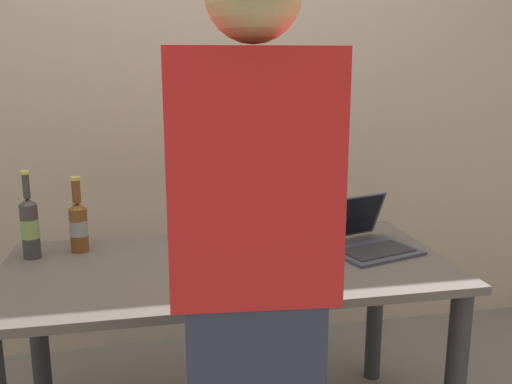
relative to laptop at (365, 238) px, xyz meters
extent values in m
cube|color=#56514C|center=(-0.53, -0.04, -0.05)|extent=(1.56, 0.78, 0.03)
cylinder|color=#2D2D30|center=(-1.25, 0.29, -0.42)|extent=(0.07, 0.07, 0.70)
cylinder|color=#2D2D30|center=(0.19, 0.29, -0.42)|extent=(0.07, 0.07, 0.70)
cube|color=#383D4C|center=(0.02, -0.05, -0.03)|extent=(0.36, 0.31, 0.01)
cube|color=#232326|center=(0.02, -0.07, -0.03)|extent=(0.29, 0.21, 0.00)
cube|color=#383D4C|center=(-0.03, 0.10, 0.06)|extent=(0.32, 0.16, 0.18)
cube|color=black|center=(-0.03, 0.09, 0.06)|extent=(0.29, 0.15, 0.16)
cylinder|color=brown|center=(-1.06, 0.19, 0.04)|extent=(0.07, 0.07, 0.16)
cone|color=brown|center=(-1.06, 0.19, 0.14)|extent=(0.07, 0.07, 0.02)
cylinder|color=brown|center=(-1.06, 0.19, 0.19)|extent=(0.03, 0.03, 0.08)
cylinder|color=#BFB74C|center=(-1.06, 0.19, 0.24)|extent=(0.04, 0.04, 0.01)
cylinder|color=gray|center=(-1.06, 0.19, 0.05)|extent=(0.07, 0.07, 0.06)
cylinder|color=#333333|center=(-1.22, 0.15, 0.06)|extent=(0.06, 0.06, 0.20)
cone|color=#333333|center=(-1.22, 0.15, 0.17)|extent=(0.06, 0.06, 0.02)
cylinder|color=#333333|center=(-1.22, 0.15, 0.22)|extent=(0.02, 0.02, 0.09)
cylinder|color=#BFB74C|center=(-1.22, 0.15, 0.27)|extent=(0.03, 0.03, 0.01)
cylinder|color=#73944C|center=(-1.22, 0.15, 0.07)|extent=(0.06, 0.06, 0.07)
cube|color=red|center=(-0.56, -0.64, 0.39)|extent=(0.41, 0.25, 0.58)
cube|color=tan|center=(-0.53, 0.88, 0.53)|extent=(6.00, 0.10, 2.60)
camera|label=1|loc=(-0.81, -1.88, 0.63)|focal=38.97mm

